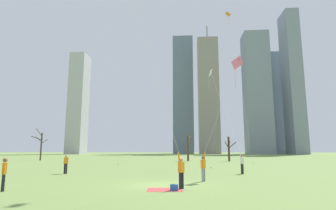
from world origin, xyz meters
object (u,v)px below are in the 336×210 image
at_px(picnic_spot, 170,188).
at_px(bare_tree_leftmost, 229,148).
at_px(bystander_strolling_midfield, 66,163).
at_px(distant_kite_high_overhead_orange, 230,28).
at_px(bare_tree_left_of_center, 41,145).
at_px(bystander_watching_nearby, 4,173).
at_px(bare_tree_center, 188,147).
at_px(kite_flyer_foreground_left_pink, 211,143).
at_px(kite_flyer_midfield_right_blue, 154,82).
at_px(kite_flyer_midfield_left_white, 235,143).

distance_m(picnic_spot, bare_tree_leftmost, 36.55).
bearing_deg(picnic_spot, bystander_strolling_midfield, 136.34).
distance_m(distant_kite_high_overhead_orange, bare_tree_left_of_center, 40.80).
bearing_deg(bare_tree_left_of_center, bystander_watching_nearby, -63.78).
relative_size(bystander_strolling_midfield, bare_tree_left_of_center, 0.27).
height_order(bystander_watching_nearby, distant_kite_high_overhead_orange, distant_kite_high_overhead_orange).
distance_m(picnic_spot, bare_tree_center, 36.26).
bearing_deg(distant_kite_high_overhead_orange, bare_tree_center, 122.59).
relative_size(kite_flyer_foreground_left_pink, kite_flyer_midfield_right_blue, 0.53).
height_order(kite_flyer_midfield_right_blue, distant_kite_high_overhead_orange, distant_kite_high_overhead_orange).
distance_m(bystander_strolling_midfield, picnic_spot, 13.08).
xyz_separation_m(distant_kite_high_overhead_orange, bare_tree_center, (-6.62, 10.35, -17.88)).
relative_size(bystander_watching_nearby, picnic_spot, 0.84).
height_order(bystander_watching_nearby, bare_tree_center, bare_tree_center).
xyz_separation_m(picnic_spot, bare_tree_left_of_center, (-27.11, 37.43, 2.88)).
bearing_deg(kite_flyer_midfield_right_blue, distant_kite_high_overhead_orange, 72.57).
relative_size(distant_kite_high_overhead_orange, picnic_spot, 12.07).
relative_size(kite_flyer_midfield_left_white, bystander_watching_nearby, 7.32).
bearing_deg(bare_tree_leftmost, bare_tree_left_of_center, 176.87).
relative_size(kite_flyer_midfield_right_blue, picnic_spot, 9.65).
distance_m(kite_flyer_midfield_left_white, bare_tree_leftmost, 24.52).
height_order(kite_flyer_midfield_left_white, bystander_watching_nearby, kite_flyer_midfield_left_white).
xyz_separation_m(kite_flyer_midfield_right_blue, picnic_spot, (0.68, 1.43, -5.21)).
relative_size(kite_flyer_midfield_left_white, bare_tree_left_of_center, 1.96).
bearing_deg(kite_flyer_midfield_right_blue, bare_tree_leftmost, 76.02).
xyz_separation_m(picnic_spot, bare_tree_leftmost, (8.51, 35.48, 2.18)).
height_order(kite_flyer_foreground_left_pink, bare_tree_center, kite_flyer_foreground_left_pink).
bearing_deg(bare_tree_left_of_center, bystander_strolling_midfield, -58.13).
xyz_separation_m(kite_flyer_foreground_left_pink, kite_flyer_midfield_right_blue, (-3.24, -6.26, 2.81)).
height_order(kite_flyer_midfield_right_blue, bare_tree_center, kite_flyer_midfield_right_blue).
bearing_deg(kite_flyer_foreground_left_pink, bystander_watching_nearby, -152.27).
bearing_deg(bystander_strolling_midfield, distant_kite_high_overhead_orange, 44.13).
relative_size(kite_flyer_foreground_left_pink, bare_tree_leftmost, 2.28).
relative_size(picnic_spot, bare_tree_leftmost, 0.44).
bearing_deg(picnic_spot, bystander_watching_nearby, -174.11).
xyz_separation_m(bystander_strolling_midfield, bare_tree_leftmost, (17.95, 26.47, 1.37)).
xyz_separation_m(bystander_watching_nearby, bare_tree_center, (9.51, 37.01, 1.67)).
bearing_deg(kite_flyer_foreground_left_pink, distant_kite_high_overhead_orange, 75.79).
relative_size(picnic_spot, bare_tree_center, 0.40).
height_order(picnic_spot, bare_tree_left_of_center, bare_tree_left_of_center).
bearing_deg(bare_tree_left_of_center, kite_flyer_midfield_left_white, -39.00).
bearing_deg(bystander_strolling_midfield, bare_tree_center, 68.49).
bearing_deg(bare_tree_leftmost, kite_flyer_foreground_left_pink, -100.98).
height_order(kite_flyer_midfield_right_blue, bystander_strolling_midfield, kite_flyer_midfield_right_blue).
height_order(bare_tree_left_of_center, bare_tree_leftmost, bare_tree_left_of_center).
bearing_deg(bare_tree_left_of_center, picnic_spot, -54.09).
height_order(kite_flyer_midfield_right_blue, picnic_spot, kite_flyer_midfield_right_blue).
height_order(bystander_strolling_midfield, bare_tree_leftmost, bare_tree_leftmost).
distance_m(bystander_watching_nearby, distant_kite_high_overhead_orange, 36.78).
relative_size(picnic_spot, bare_tree_left_of_center, 0.32).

